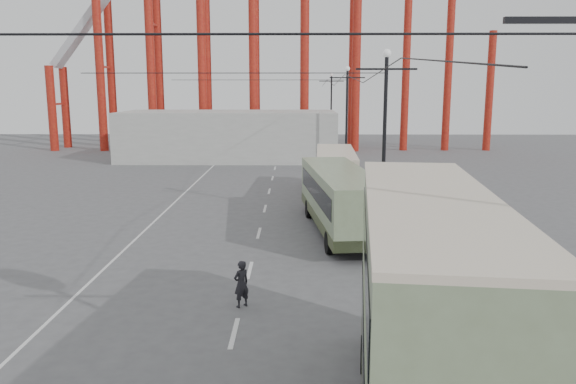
{
  "coord_description": "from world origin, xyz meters",
  "views": [
    {
      "loc": [
        0.81,
        -11.9,
        7.27
      ],
      "look_at": [
        0.55,
        11.35,
        3.0
      ],
      "focal_mm": 35.0,
      "sensor_mm": 36.0,
      "label": 1
    }
  ],
  "objects_px": {
    "single_decker_cream": "(336,171)",
    "pedestrian": "(241,284)",
    "single_decker_green": "(340,197)",
    "double_decker_bus": "(426,307)"
  },
  "relations": [
    {
      "from": "single_decker_green",
      "to": "single_decker_cream",
      "type": "bearing_deg",
      "value": 81.34
    },
    {
      "from": "single_decker_cream",
      "to": "pedestrian",
      "type": "relative_size",
      "value": 6.28
    },
    {
      "from": "double_decker_bus",
      "to": "single_decker_cream",
      "type": "bearing_deg",
      "value": 96.22
    },
    {
      "from": "double_decker_bus",
      "to": "pedestrian",
      "type": "relative_size",
      "value": 6.17
    },
    {
      "from": "double_decker_bus",
      "to": "single_decker_green",
      "type": "bearing_deg",
      "value": 97.61
    },
    {
      "from": "single_decker_cream",
      "to": "pedestrian",
      "type": "distance_m",
      "value": 20.51
    },
    {
      "from": "double_decker_bus",
      "to": "single_decker_green",
      "type": "distance_m",
      "value": 17.5
    },
    {
      "from": "single_decker_cream",
      "to": "pedestrian",
      "type": "xyz_separation_m",
      "value": [
        -4.6,
        -19.97,
        -0.96
      ]
    },
    {
      "from": "single_decker_green",
      "to": "double_decker_bus",
      "type": "bearing_deg",
      "value": -94.8
    },
    {
      "from": "single_decker_cream",
      "to": "single_decker_green",
      "type": "bearing_deg",
      "value": -90.29
    }
  ]
}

